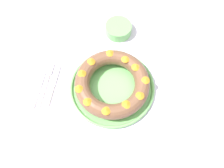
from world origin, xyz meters
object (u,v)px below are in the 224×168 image
(serving_knife, at_px, (39,87))
(side_bowl, at_px, (118,29))
(serving_dish, at_px, (112,88))
(cake_knife, at_px, (52,88))
(bundt_cake, at_px, (112,84))
(fork, at_px, (47,81))

(serving_knife, height_order, side_bowl, side_bowl)
(serving_dish, bearing_deg, side_bowl, 93.22)
(serving_dish, distance_m, cake_knife, 0.25)
(serving_dish, distance_m, bundt_cake, 0.04)
(serving_dish, height_order, bundt_cake, bundt_cake)
(bundt_cake, xyz_separation_m, serving_knife, (-0.30, -0.04, -0.05))
(serving_knife, bearing_deg, serving_dish, 7.74)
(serving_dish, height_order, side_bowl, side_bowl)
(bundt_cake, bearing_deg, serving_knife, -172.67)
(serving_dish, distance_m, serving_knife, 0.30)
(fork, distance_m, cake_knife, 0.04)
(serving_dish, bearing_deg, bundt_cake, 148.93)
(bundt_cake, bearing_deg, serving_dish, -31.07)
(cake_knife, relative_size, side_bowl, 1.54)
(bundt_cake, xyz_separation_m, fork, (-0.28, -0.01, -0.05))
(side_bowl, bearing_deg, bundt_cake, -86.79)
(bundt_cake, bearing_deg, side_bowl, 93.21)
(serving_dish, height_order, fork, serving_dish)
(serving_dish, relative_size, side_bowl, 2.89)
(serving_knife, distance_m, cake_knife, 0.06)
(cake_knife, bearing_deg, side_bowl, 50.03)
(fork, xyz_separation_m, side_bowl, (0.26, 0.30, 0.02))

